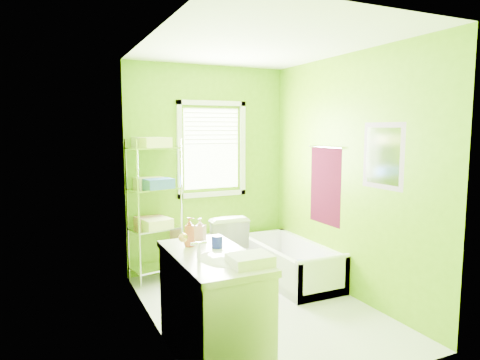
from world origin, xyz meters
name	(u,v)px	position (x,y,z in m)	size (l,w,h in m)	color
ground	(259,308)	(0.00, 0.00, 0.00)	(2.90, 2.90, 0.00)	silver
room_envelope	(260,156)	(0.00, 0.00, 1.55)	(2.14, 2.94, 2.62)	#5D9507
window	(212,144)	(0.05, 1.42, 1.61)	(0.92, 0.05, 1.22)	white
door	(192,249)	(-1.04, -1.00, 1.00)	(0.09, 0.80, 2.00)	white
right_wall_decor	(346,174)	(1.04, -0.02, 1.32)	(0.04, 1.48, 1.17)	#3B0617
bathtub	(290,268)	(0.71, 0.57, 0.15)	(0.67, 1.44, 0.46)	white
toilet	(221,245)	(0.00, 1.02, 0.40)	(0.45, 0.79, 0.80)	white
vanity	(213,303)	(-0.77, -0.69, 0.45)	(0.59, 1.13, 1.09)	white
wire_shelf_unit	(155,194)	(-0.74, 1.27, 1.05)	(0.63, 0.51, 1.71)	silver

